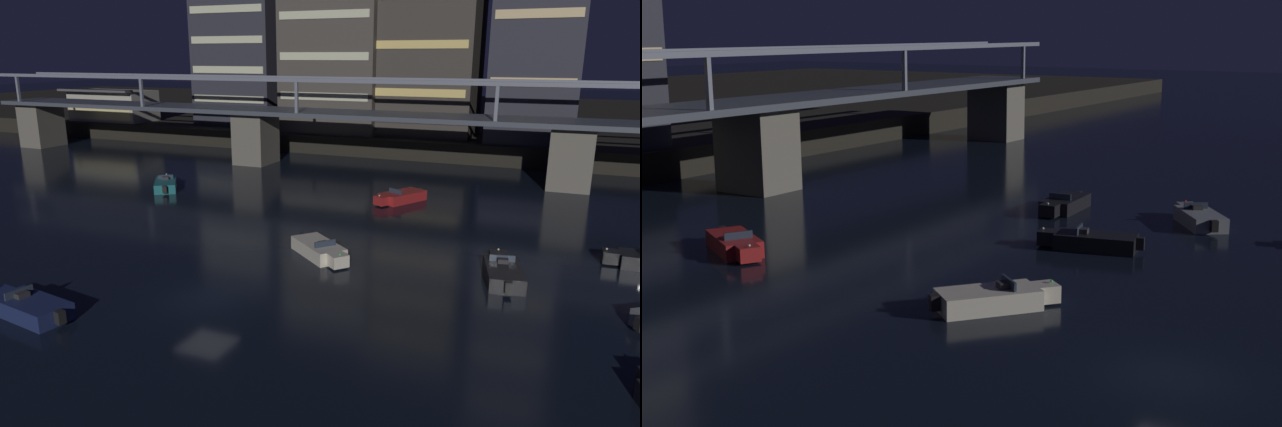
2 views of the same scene
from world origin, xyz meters
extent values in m
plane|color=black|center=(0.00, 0.00, 0.00)|extent=(400.00, 400.00, 0.00)
cube|color=#605B51|center=(16.00, 33.68, 2.77)|extent=(3.60, 4.40, 5.55)
cube|color=#605B51|center=(48.00, 33.68, 2.77)|extent=(3.60, 4.40, 5.55)
cube|color=slate|center=(9.60, 30.78, 7.60)|extent=(0.30, 0.30, 3.20)
cube|color=slate|center=(28.80, 30.78, 7.60)|extent=(0.30, 0.30, 3.20)
cube|color=slate|center=(48.00, 30.78, 7.60)|extent=(0.30, 0.30, 3.20)
cube|color=beige|center=(2.59, 8.07, 0.40)|extent=(4.16, 3.87, 0.80)
cube|color=beige|center=(4.45, 6.55, 0.45)|extent=(1.32, 1.34, 0.70)
cube|color=#283342|center=(3.24, 7.53, 0.98)|extent=(0.93, 1.11, 0.36)
cube|color=#262628|center=(3.05, 7.69, 0.92)|extent=(0.66, 0.69, 0.24)
cube|color=black|center=(0.92, 9.44, 0.50)|extent=(0.51, 0.51, 0.60)
sphere|color=#33D84C|center=(4.64, 6.39, 0.88)|extent=(0.12, 0.12, 0.12)
cube|color=black|center=(20.95, 13.45, 0.40)|extent=(4.01, 2.02, 0.80)
cube|color=black|center=(18.55, 13.32, 0.45)|extent=(0.96, 1.04, 0.70)
cube|color=#283342|center=(20.10, 13.41, 0.98)|extent=(0.18, 1.35, 0.36)
cube|color=#262628|center=(20.35, 13.42, 0.92)|extent=(0.43, 0.58, 0.24)
cube|color=black|center=(23.10, 13.58, 0.50)|extent=(0.38, 0.38, 0.60)
sphere|color=beige|center=(18.30, 13.30, 0.88)|extent=(0.12, 0.12, 0.12)
cube|color=maroon|center=(3.64, 22.97, 0.40)|extent=(3.43, 4.30, 0.80)
cube|color=maroon|center=(2.51, 20.85, 0.45)|extent=(1.30, 1.26, 0.70)
cube|color=#283342|center=(3.24, 22.22, 0.98)|extent=(1.24, 0.73, 0.36)
cube|color=#262628|center=(3.36, 22.44, 0.92)|extent=(0.68, 0.62, 0.24)
cube|color=black|center=(4.66, 24.87, 0.50)|extent=(0.49, 0.49, 0.60)
sphere|color=beige|center=(2.39, 20.63, 0.88)|extent=(0.12, 0.12, 0.12)
cube|color=gray|center=(21.03, 5.37, 0.40)|extent=(4.23, 3.73, 0.80)
cube|color=gray|center=(23.00, 6.76, 0.45)|extent=(1.31, 1.33, 0.70)
cube|color=#283342|center=(21.73, 5.86, 0.98)|extent=(0.86, 1.16, 0.36)
cube|color=#262628|center=(21.52, 5.72, 0.92)|extent=(0.65, 0.69, 0.24)
cube|color=black|center=(19.28, 4.12, 0.50)|extent=(0.50, 0.50, 0.60)
sphere|color=red|center=(23.20, 6.91, 0.88)|extent=(0.12, 0.12, 0.12)
cube|color=black|center=(13.20, 8.17, 0.40)|extent=(2.62, 4.21, 0.80)
cube|color=black|center=(12.67, 10.51, 0.45)|extent=(1.16, 1.10, 0.70)
cube|color=#283342|center=(13.02, 9.00, 0.98)|extent=(1.34, 0.39, 0.36)
cube|color=#262628|center=(13.07, 8.75, 0.92)|extent=(0.63, 0.51, 0.24)
cube|color=black|center=(13.68, 6.07, 0.50)|extent=(0.43, 0.43, 0.60)
sphere|color=beige|center=(12.62, 10.76, 0.88)|extent=(0.12, 0.12, 0.12)
camera|label=1|loc=(15.63, -22.05, 11.56)|focal=32.58mm
camera|label=2|loc=(-24.49, -7.64, 10.54)|focal=47.82mm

